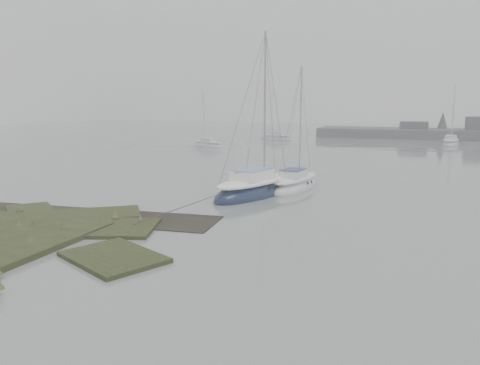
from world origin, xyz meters
TOP-DOWN VIEW (x-y plane):
  - ground at (0.00, 30.00)m, footprint 160.00×160.00m
  - sailboat_main at (1.50, 11.98)m, footprint 4.28×7.55m
  - sailboat_white at (3.20, 14.68)m, footprint 2.71×6.01m
  - sailboat_far_a at (-13.37, 38.22)m, footprint 5.26×3.84m
  - sailboat_far_b at (14.47, 50.77)m, footprint 2.68×6.00m
  - sailboat_far_c at (-8.52, 51.46)m, footprint 5.71×3.52m

SIDE VIEW (x-z plane):
  - ground at x=0.00m, z-range 0.00..0.00m
  - sailboat_far_a at x=-13.37m, z-range -3.35..3.80m
  - sailboat_far_c at x=-8.52m, z-range -3.59..4.07m
  - sailboat_far_b at x=14.47m, z-range -3.83..4.34m
  - sailboat_white at x=3.20m, z-range -3.84..4.34m
  - sailboat_main at x=1.50m, z-range -4.75..5.38m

